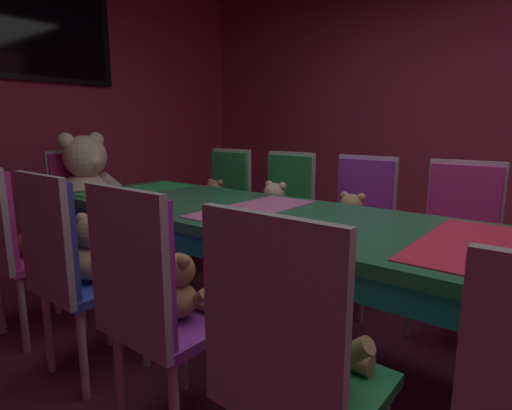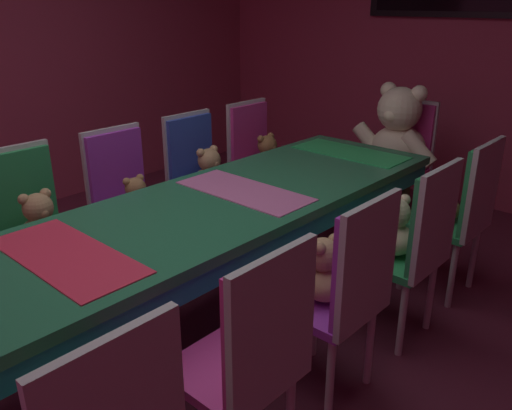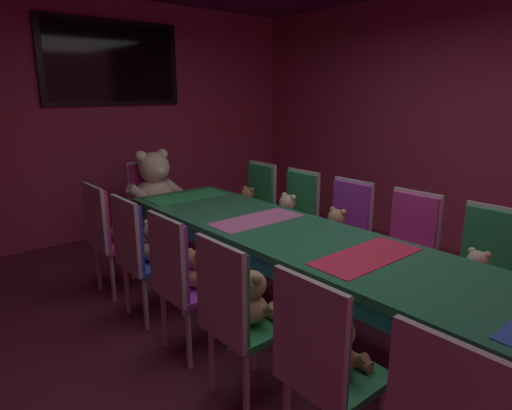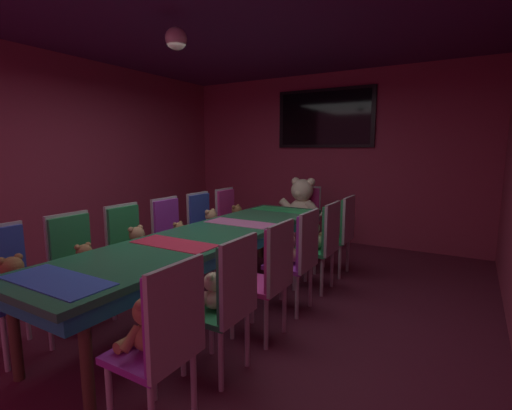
% 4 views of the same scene
% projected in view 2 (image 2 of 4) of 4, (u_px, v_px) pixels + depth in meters
% --- Properties ---
extents(ground_plane, '(7.90, 7.90, 0.00)m').
position_uv_depth(ground_plane, '(177.00, 349.00, 2.76)').
color(ground_plane, '#591E33').
extents(wall_back, '(5.20, 0.12, 2.80)m').
position_uv_depth(wall_back, '(460.00, 39.00, 4.45)').
color(wall_back, '#99334C').
rests_on(wall_back, ground_plane).
extents(banquet_table, '(0.90, 3.69, 0.75)m').
position_uv_depth(banquet_table, '(169.00, 235.00, 2.52)').
color(banquet_table, '#26724C').
rests_on(banquet_table, ground_plane).
extents(chair_left_2, '(0.42, 0.41, 0.98)m').
position_uv_depth(chair_left_2, '(28.00, 217.00, 2.88)').
color(chair_left_2, '#268C4C').
rests_on(chair_left_2, ground_plane).
extents(teddy_left_2, '(0.26, 0.34, 0.32)m').
position_uv_depth(teddy_left_2, '(41.00, 225.00, 2.79)').
color(teddy_left_2, tan).
rests_on(teddy_left_2, chair_left_2).
extents(chair_left_3, '(0.42, 0.41, 0.98)m').
position_uv_depth(chair_left_3, '(123.00, 191.00, 3.28)').
color(chair_left_3, purple).
rests_on(chair_left_3, ground_plane).
extents(teddy_left_3, '(0.21, 0.28, 0.26)m').
position_uv_depth(teddy_left_3, '(137.00, 200.00, 3.21)').
color(teddy_left_3, '#9E7247').
rests_on(teddy_left_3, chair_left_3).
extents(chair_left_4, '(0.42, 0.41, 0.98)m').
position_uv_depth(chair_left_4, '(196.00, 169.00, 3.70)').
color(chair_left_4, '#2D47B2').
rests_on(chair_left_4, ground_plane).
extents(teddy_left_4, '(0.26, 0.34, 0.32)m').
position_uv_depth(teddy_left_4, '(210.00, 173.00, 3.61)').
color(teddy_left_4, tan).
rests_on(teddy_left_4, chair_left_4).
extents(chair_left_5, '(0.42, 0.41, 0.98)m').
position_uv_depth(chair_left_5, '(254.00, 152.00, 4.12)').
color(chair_left_5, '#CC338C').
rests_on(chair_left_5, ground_plane).
extents(teddy_left_5, '(0.25, 0.32, 0.30)m').
position_uv_depth(teddy_left_5, '(268.00, 157.00, 4.03)').
color(teddy_left_5, olive).
rests_on(teddy_left_5, chair_left_5).
extents(chair_right_2, '(0.42, 0.41, 0.98)m').
position_uv_depth(chair_right_2, '(255.00, 349.00, 1.79)').
color(chair_right_2, '#CC338C').
rests_on(chair_right_2, ground_plane).
extents(chair_right_3, '(0.42, 0.41, 0.98)m').
position_uv_depth(chair_right_3, '(349.00, 283.00, 2.21)').
color(chair_right_3, purple).
rests_on(chair_right_3, ground_plane).
extents(teddy_right_3, '(0.25, 0.32, 0.31)m').
position_uv_depth(teddy_right_3, '(321.00, 273.00, 2.31)').
color(teddy_right_3, tan).
rests_on(teddy_right_3, chair_right_3).
extents(chair_right_4, '(0.42, 0.41, 0.98)m').
position_uv_depth(chair_right_4, '(419.00, 238.00, 2.63)').
color(chair_right_4, '#268C4C').
rests_on(chair_right_4, ground_plane).
extents(teddy_right_4, '(0.26, 0.34, 0.32)m').
position_uv_depth(teddy_right_4, '(392.00, 230.00, 2.72)').
color(teddy_right_4, beige).
rests_on(teddy_right_4, chair_right_4).
extents(chair_right_5, '(0.42, 0.41, 0.98)m').
position_uv_depth(chair_right_5, '(466.00, 205.00, 3.05)').
color(chair_right_5, '#268C4C').
rests_on(chair_right_5, ground_plane).
extents(teddy_right_5, '(0.24, 0.31, 0.29)m').
position_uv_depth(teddy_right_5, '(442.00, 201.00, 3.15)').
color(teddy_right_5, '#9E7247').
rests_on(teddy_right_5, chair_right_5).
extents(throne_chair, '(0.41, 0.42, 0.98)m').
position_uv_depth(throne_chair, '(405.00, 149.00, 4.19)').
color(throne_chair, '#CC338C').
rests_on(throne_chair, ground_plane).
extents(king_teddy_bear, '(0.71, 0.55, 0.67)m').
position_uv_depth(king_teddy_bear, '(396.00, 135.00, 4.02)').
color(king_teddy_bear, beige).
rests_on(king_teddy_bear, throne_chair).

